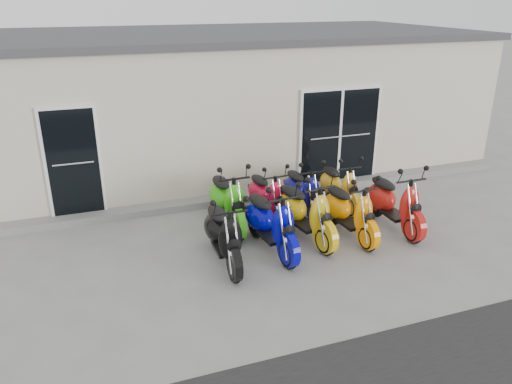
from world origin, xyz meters
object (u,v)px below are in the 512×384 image
scooter_back_green (227,193)px  scooter_back_red (267,189)px  scooter_back_blue (302,185)px  scooter_back_yellow (340,180)px  scooter_front_blue (270,214)px  scooter_front_black (223,226)px  scooter_front_orange_a (305,204)px  scooter_front_orange_b (350,204)px  scooter_front_red (395,195)px

scooter_back_green → scooter_back_red: (0.85, 0.10, -0.08)m
scooter_back_green → scooter_back_blue: 1.63m
scooter_back_red → scooter_back_yellow: size_ratio=1.02×
scooter_front_blue → scooter_back_red: (0.44, 1.32, -0.09)m
scooter_back_blue → scooter_back_yellow: 0.86m
scooter_front_black → scooter_back_yellow: size_ratio=1.11×
scooter_front_blue → scooter_front_orange_a: same height
scooter_front_orange_b → scooter_back_blue: 1.33m
scooter_front_blue → scooter_front_orange_a: 0.78m
scooter_back_red → scooter_back_blue: size_ratio=1.00×
scooter_front_orange_a → scooter_back_green: scooter_front_orange_a is taller
scooter_front_orange_b → scooter_front_red: bearing=-2.2°
scooter_back_green → scooter_front_black: bearing=-110.1°
scooter_back_red → scooter_back_green: bearing=-176.6°
scooter_front_red → scooter_back_red: 2.47m
scooter_front_black → scooter_back_yellow: scooter_front_black is taller
scooter_front_blue → scooter_front_orange_a: (0.75, 0.21, -0.00)m
scooter_back_red → scooter_back_yellow: bearing=-2.9°
scooter_front_orange_b → scooter_back_red: 1.71m
scooter_front_orange_a → scooter_back_green: (-1.16, 1.01, -0.01)m
scooter_front_red → scooter_back_yellow: (-0.49, 1.27, -0.09)m
scooter_front_black → scooter_back_yellow: (2.96, 1.47, -0.07)m
scooter_front_black → scooter_front_orange_b: bearing=5.0°
scooter_front_orange_b → scooter_front_blue: bearing=177.8°
scooter_front_black → scooter_front_red: 3.45m
scooter_front_blue → scooter_front_orange_b: 1.58m
scooter_front_orange_b → scooter_back_green: bearing=145.8°
scooter_back_green → scooter_back_red: 0.86m
scooter_front_blue → scooter_front_orange_b: bearing=-4.0°
scooter_front_orange_a → scooter_back_green: size_ratio=1.01×
scooter_front_orange_b → scooter_back_yellow: scooter_front_orange_b is taller
scooter_front_orange_a → scooter_front_red: bearing=-13.1°
scooter_back_red → scooter_back_yellow: 1.64m
scooter_front_black → scooter_front_orange_b: (2.47, 0.17, -0.02)m
scooter_front_black → scooter_back_blue: scooter_front_black is taller
scooter_front_black → scooter_back_green: 1.43m
scooter_back_green → scooter_back_red: bearing=6.1°
scooter_front_black → scooter_front_red: (3.45, 0.19, 0.02)m
scooter_front_orange_b → scooter_back_blue: (-0.36, 1.28, -0.04)m
scooter_front_red → scooter_back_yellow: scooter_front_red is taller
scooter_front_orange_b → scooter_back_yellow: (0.50, 1.30, -0.05)m
scooter_front_black → scooter_front_orange_b: scooter_front_black is taller
scooter_front_black → scooter_front_orange_a: scooter_front_orange_a is taller
scooter_front_blue → scooter_back_red: scooter_front_blue is taller
scooter_back_yellow → scooter_front_blue: bearing=-147.8°
scooter_front_black → scooter_front_orange_a: 1.67m
scooter_front_blue → scooter_back_green: 1.28m
scooter_front_red → scooter_back_red: (-2.12, 1.26, -0.08)m
scooter_front_blue → scooter_front_orange_a: bearing=10.1°
scooter_back_red → scooter_back_yellow: scooter_back_red is taller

